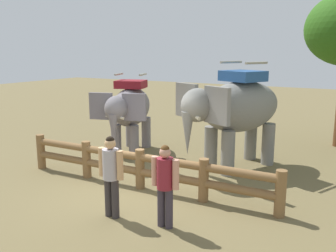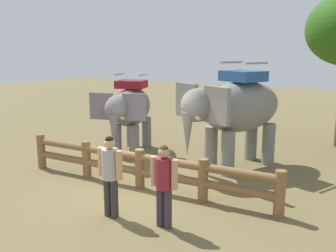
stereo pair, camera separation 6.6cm
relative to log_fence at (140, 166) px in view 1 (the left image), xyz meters
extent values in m
plane|color=brown|center=(0.00, -0.28, -0.61)|extent=(60.00, 60.00, 0.00)
cylinder|color=brown|center=(-3.57, -0.07, -0.08)|extent=(0.24, 0.24, 1.05)
cylinder|color=brown|center=(-1.78, -0.04, -0.08)|extent=(0.24, 0.24, 1.05)
cylinder|color=brown|center=(0.00, 0.00, -0.08)|extent=(0.24, 0.24, 1.05)
cylinder|color=brown|center=(1.78, 0.04, -0.08)|extent=(0.24, 0.24, 1.05)
cylinder|color=brown|center=(3.57, 0.07, -0.08)|extent=(0.24, 0.24, 1.05)
cylinder|color=brown|center=(0.00, 0.00, -0.16)|extent=(7.14, 0.35, 0.20)
cylinder|color=brown|center=(0.00, 0.00, 0.24)|extent=(7.14, 0.35, 0.20)
cylinder|color=slate|center=(-1.71, 2.20, -0.04)|extent=(0.34, 0.34, 1.12)
cylinder|color=slate|center=(-2.30, 2.02, -0.04)|extent=(0.34, 0.34, 1.12)
cylinder|color=slate|center=(-2.16, 3.65, -0.04)|extent=(0.34, 0.34, 1.12)
cylinder|color=slate|center=(-2.75, 3.47, -0.04)|extent=(0.34, 0.34, 1.12)
ellipsoid|color=slate|center=(-2.23, 2.83, 1.01)|extent=(1.82, 2.75, 1.31)
ellipsoid|color=slate|center=(-1.79, 1.40, 1.17)|extent=(0.93, 1.02, 0.80)
cube|color=slate|center=(-1.30, 1.66, 1.22)|extent=(0.75, 0.33, 0.84)
cube|color=slate|center=(-2.34, 1.34, 1.22)|extent=(0.75, 0.33, 0.84)
cone|color=slate|center=(-1.70, 1.12, 0.53)|extent=(0.30, 0.30, 1.03)
cone|color=beige|center=(-1.59, 1.24, 0.94)|extent=(0.35, 0.19, 0.14)
cone|color=beige|center=(-1.87, 1.16, 0.94)|extent=(0.35, 0.19, 0.14)
cube|color=maroon|center=(-2.23, 2.83, 1.80)|extent=(1.16, 1.09, 0.26)
cylinder|color=#A59E8C|center=(-1.82, 2.96, 2.13)|extent=(0.29, 0.74, 0.07)
cylinder|color=#A59E8C|center=(-2.64, 2.71, 2.13)|extent=(0.29, 0.74, 0.07)
cylinder|color=gray|center=(1.61, 2.13, 0.05)|extent=(0.39, 0.39, 1.31)
cylinder|color=gray|center=(0.95, 2.43, 0.05)|extent=(0.39, 0.39, 1.31)
cylinder|color=gray|center=(2.35, 3.74, 0.05)|extent=(0.39, 0.39, 1.31)
cylinder|color=gray|center=(1.69, 4.04, 0.05)|extent=(0.39, 0.39, 1.31)
ellipsoid|color=gray|center=(1.65, 3.08, 1.28)|extent=(2.42, 3.23, 1.53)
ellipsoid|color=gray|center=(0.92, 1.50, 1.47)|extent=(1.17, 1.24, 0.93)
cube|color=gray|center=(1.55, 1.34, 1.52)|extent=(0.85, 0.48, 0.98)
cube|color=gray|center=(0.39, 1.87, 1.52)|extent=(0.85, 0.48, 0.98)
cone|color=gray|center=(0.78, 1.19, 0.72)|extent=(0.35, 0.35, 1.20)
cone|color=beige|center=(0.98, 1.20, 1.20)|extent=(0.40, 0.26, 0.17)
cone|color=beige|center=(0.66, 1.35, 1.20)|extent=(0.40, 0.26, 0.17)
cube|color=#26518E|center=(1.65, 3.08, 2.19)|extent=(1.42, 1.36, 0.31)
cylinder|color=#A59E8C|center=(2.10, 2.87, 2.59)|extent=(0.44, 0.84, 0.08)
cylinder|color=#A59E8C|center=(1.19, 3.29, 2.59)|extent=(0.44, 0.84, 0.08)
cylinder|color=#38303B|center=(1.74, -1.55, -0.19)|extent=(0.16, 0.16, 0.83)
cylinder|color=#38303B|center=(1.55, -1.55, -0.19)|extent=(0.16, 0.16, 0.83)
cylinder|color=maroon|center=(1.65, -1.55, 0.54)|extent=(0.33, 0.33, 0.63)
cylinder|color=tan|center=(1.88, -1.55, 0.55)|extent=(0.13, 0.13, 0.60)
cylinder|color=tan|center=(1.41, -1.55, 0.55)|extent=(0.13, 0.13, 0.60)
sphere|color=tan|center=(1.65, -1.55, 0.97)|extent=(0.23, 0.23, 0.23)
sphere|color=#593819|center=(1.65, -1.55, 1.03)|extent=(0.18, 0.18, 0.18)
cylinder|color=#352F31|center=(0.50, -1.71, -0.18)|extent=(0.16, 0.16, 0.86)
cylinder|color=#352F31|center=(0.31, -1.70, -0.18)|extent=(0.16, 0.16, 0.86)
cylinder|color=#B3ABB5|center=(0.41, -1.71, 0.58)|extent=(0.36, 0.36, 0.66)
cylinder|color=tan|center=(0.65, -1.72, 0.60)|extent=(0.14, 0.14, 0.62)
cylinder|color=tan|center=(0.16, -1.70, 0.60)|extent=(0.14, 0.14, 0.62)
sphere|color=tan|center=(0.41, -1.71, 1.03)|extent=(0.24, 0.24, 0.24)
sphere|color=black|center=(0.41, -1.71, 1.09)|extent=(0.19, 0.19, 0.19)
camera|label=1|loc=(5.14, -7.62, 2.94)|focal=39.51mm
camera|label=2|loc=(5.19, -7.59, 2.94)|focal=39.51mm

